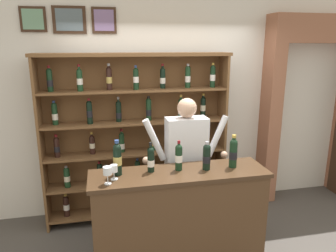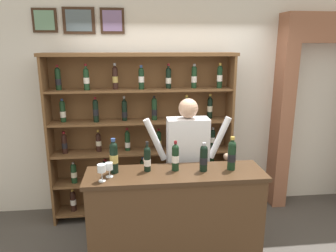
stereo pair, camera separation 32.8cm
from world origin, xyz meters
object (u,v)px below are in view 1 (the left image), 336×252
tasting_counter (179,220)px  wine_glass_spare (107,172)px  wine_shelf (136,134)px  tasting_bottle_bianco (179,156)px  tasting_bottle_brunello (117,158)px  tasting_bottle_super_tuscan (151,159)px  wine_glass_center (114,169)px  shopkeeper (186,154)px  tasting_bottle_vin_santo (233,152)px  tasting_bottle_grappa (207,156)px

tasting_counter → wine_glass_spare: bearing=-169.3°
wine_shelf → tasting_bottle_bianco: (0.30, -1.04, 0.05)m
tasting_bottle_brunello → wine_shelf: bearing=74.2°
tasting_bottle_super_tuscan → wine_glass_center: size_ratio=2.11×
tasting_bottle_brunello → wine_glass_center: (-0.04, -0.10, -0.07)m
wine_shelf → tasting_bottle_bianco: size_ratio=7.81×
shopkeeper → tasting_bottle_vin_santo: shopkeeper is taller
shopkeeper → wine_glass_spare: (-0.88, -0.60, 0.11)m
wine_shelf → tasting_bottle_vin_santo: wine_shelf is taller
shopkeeper → tasting_bottle_brunello: size_ratio=4.92×
tasting_bottle_bianco → tasting_bottle_brunello: bearing=179.5°
shopkeeper → tasting_bottle_vin_santo: 0.59m
wine_shelf → tasting_counter: bearing=-75.1°
wine_shelf → wine_glass_spare: wine_shelf is taller
tasting_bottle_super_tuscan → tasting_counter: bearing=-14.3°
shopkeeper → wine_glass_center: bearing=-148.3°
tasting_counter → wine_glass_center: (-0.62, -0.04, 0.62)m
tasting_bottle_brunello → tasting_bottle_super_tuscan: size_ratio=1.15×
wine_glass_center → wine_glass_spare: bearing=-123.7°
wine_shelf → tasting_bottle_vin_santo: bearing=-52.0°
wine_glass_spare → wine_glass_center: bearing=56.3°
tasting_bottle_super_tuscan → tasting_bottle_bianco: bearing=-3.2°
tasting_counter → tasting_bottle_super_tuscan: 0.71m
tasting_bottle_super_tuscan → tasting_bottle_bianco: size_ratio=0.99×
tasting_counter → wine_glass_center: bearing=-176.3°
tasting_bottle_brunello → wine_glass_spare: bearing=-118.1°
tasting_counter → tasting_bottle_vin_santo: tasting_bottle_vin_santo is taller
wine_glass_spare → wine_glass_center: (0.06, 0.09, -0.02)m
tasting_counter → tasting_bottle_bianco: size_ratio=5.78×
tasting_counter → tasting_bottle_grappa: (0.27, 0.01, 0.66)m
wine_shelf → tasting_bottle_super_tuscan: bearing=-88.7°
tasting_bottle_brunello → wine_glass_center: size_ratio=2.43×
tasting_bottle_grappa → tasting_bottle_vin_santo: tasting_bottle_vin_santo is taller
wine_shelf → tasting_bottle_vin_santo: (0.84, -1.08, 0.07)m
tasting_bottle_super_tuscan → tasting_bottle_bianco: tasting_bottle_bianco is taller
tasting_bottle_vin_santo → wine_glass_center: bearing=-177.3°
tasting_bottle_brunello → tasting_bottle_bianco: tasting_bottle_brunello is taller
tasting_bottle_brunello → tasting_bottle_super_tuscan: tasting_bottle_brunello is taller
shopkeeper → tasting_counter: bearing=-112.8°
tasting_bottle_super_tuscan → wine_glass_spare: size_ratio=1.85×
tasting_bottle_super_tuscan → wine_glass_center: 0.37m
shopkeeper → wine_glass_spare: size_ratio=10.50×
tasting_bottle_brunello → tasting_bottle_vin_santo: tasting_bottle_brunello is taller
tasting_bottle_grappa → wine_glass_spare: (-0.96, -0.14, -0.02)m
tasting_bottle_brunello → tasting_bottle_super_tuscan: 0.32m
tasting_counter → tasting_bottle_brunello: 0.90m
shopkeeper → tasting_bottle_vin_santo: (0.36, -0.45, 0.15)m
wine_shelf → tasting_bottle_brunello: bearing=-105.8°
tasting_bottle_bianco → wine_glass_center: tasting_bottle_bianco is taller
tasting_bottle_brunello → shopkeeper: bearing=27.7°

